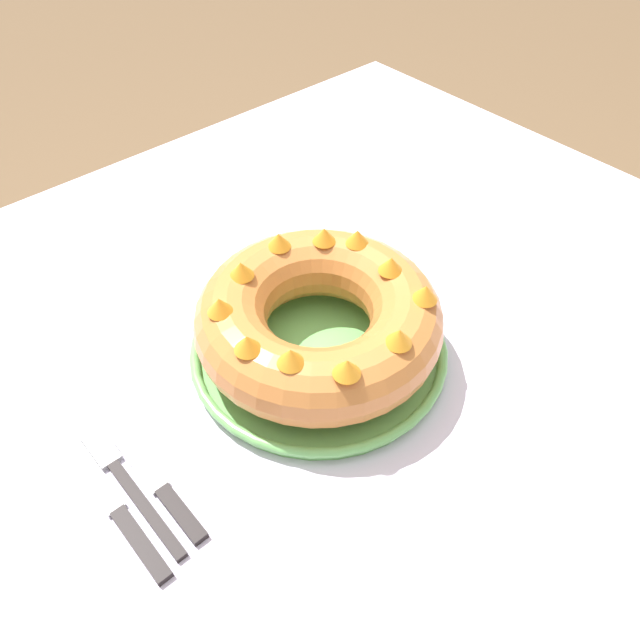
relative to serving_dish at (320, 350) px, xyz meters
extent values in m
plane|color=brown|center=(-0.01, 0.00, -0.74)|extent=(8.00, 8.00, 0.00)
cube|color=silver|center=(-0.01, 0.00, -0.03)|extent=(1.36, 1.13, 0.03)
cylinder|color=brown|center=(0.59, 0.50, -0.39)|extent=(0.06, 0.06, 0.70)
cylinder|color=#6BB760|center=(0.00, 0.00, -0.01)|extent=(0.30, 0.30, 0.01)
torus|color=#6BB760|center=(0.00, 0.00, 0.00)|extent=(0.31, 0.31, 0.01)
torus|color=#C67538|center=(0.00, 0.00, 0.05)|extent=(0.29, 0.29, 0.09)
cone|color=orange|center=(0.08, -0.08, 0.10)|extent=(0.03, 0.03, 0.02)
cone|color=orange|center=(0.09, -0.02, 0.10)|extent=(0.03, 0.03, 0.02)
cone|color=orange|center=(0.09, 0.04, 0.10)|extent=(0.04, 0.04, 0.02)
cone|color=orange|center=(0.07, 0.07, 0.10)|extent=(0.03, 0.03, 0.02)
cone|color=orange|center=(0.02, 0.10, 0.10)|extent=(0.04, 0.04, 0.02)
cone|color=orange|center=(-0.05, 0.08, 0.10)|extent=(0.03, 0.03, 0.02)
cone|color=orange|center=(-0.10, 0.05, 0.10)|extent=(0.04, 0.04, 0.02)
cone|color=orange|center=(-0.11, -0.01, 0.10)|extent=(0.04, 0.04, 0.02)
cone|color=orange|center=(-0.09, -0.06, 0.10)|extent=(0.04, 0.04, 0.02)
cone|color=orange|center=(-0.06, -0.10, 0.10)|extent=(0.04, 0.04, 0.02)
cone|color=orange|center=(0.01, -0.11, 0.10)|extent=(0.03, 0.03, 0.02)
cube|color=black|center=(-0.27, -0.04, -0.01)|extent=(0.01, 0.14, 0.01)
cube|color=silver|center=(-0.27, 0.06, -0.01)|extent=(0.02, 0.05, 0.01)
cube|color=black|center=(-0.29, -0.07, -0.01)|extent=(0.02, 0.09, 0.01)
cube|color=silver|center=(-0.29, 0.03, -0.01)|extent=(0.02, 0.11, 0.00)
cube|color=black|center=(-0.24, -0.07, -0.01)|extent=(0.02, 0.07, 0.01)
cube|color=silver|center=(-0.24, 0.01, -0.01)|extent=(0.02, 0.09, 0.00)
camera|label=1|loc=(-0.34, -0.38, 0.57)|focal=35.00mm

